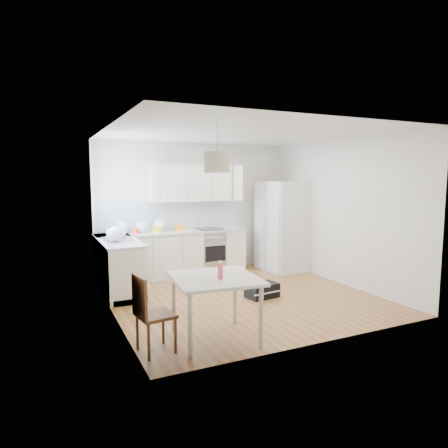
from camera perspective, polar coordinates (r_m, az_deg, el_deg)
name	(u,v)px	position (r m, az deg, el deg)	size (l,w,h in m)	color
floor	(241,296)	(6.85, 2.40, -10.26)	(4.20, 4.20, 0.00)	brown
ceiling	(241,133)	(6.58, 2.51, 12.84)	(4.20, 4.20, 0.00)	white
wall_back	(195,208)	(8.49, -4.12, 2.34)	(4.20, 4.20, 0.00)	beige
wall_left	(111,223)	(5.91, -15.90, 0.16)	(4.20, 4.20, 0.00)	beige
wall_right	(341,212)	(7.77, 16.32, 1.67)	(4.20, 4.20, 0.00)	beige
window_glassblock	(99,192)	(7.02, -17.43, 4.39)	(0.02, 1.00, 1.00)	#BFE0F9
cabinets_back	(173,255)	(8.13, -7.26, -4.37)	(3.00, 0.60, 0.88)	white
cabinets_left	(118,266)	(7.28, -14.86, -5.86)	(0.60, 1.80, 0.88)	white
counter_back	(173,232)	(8.06, -7.31, -1.16)	(3.02, 0.64, 0.04)	#B9BCBF
counter_left	(118,240)	(7.20, -14.97, -2.29)	(0.64, 1.82, 0.04)	#B9BCBF
backsplash_back	(168,215)	(8.30, -7.96, 1.22)	(3.00, 0.01, 0.58)	white
backsplash_left	(99,224)	(7.11, -17.38, 0.05)	(0.01, 1.80, 0.58)	white
upper_cabinets	(191,183)	(8.26, -4.72, 5.86)	(1.70, 0.32, 0.75)	white
range_oven	(210,252)	(8.41, -2.05, -3.95)	(0.50, 0.61, 0.88)	#BABDBF
sink	(118,240)	(7.14, -14.90, -2.23)	(0.50, 0.80, 0.16)	#BABDBF
refrigerator	(283,226)	(8.64, 8.38, -0.28)	(0.90, 0.95, 1.91)	white
dining_table	(215,284)	(4.91, -1.30, -8.56)	(1.10, 1.10, 0.80)	beige
dining_chair	(156,313)	(4.72, -9.70, -12.47)	(0.38, 0.38, 0.91)	#4B2E16
drink_bottle	(220,270)	(4.76, -0.52, -6.57)	(0.06, 0.06, 0.22)	#D93C5D
gym_bag	(262,290)	(6.78, 5.46, -9.42)	(0.51, 0.33, 0.24)	black
pendant_lamp	(217,162)	(4.93, -0.99, 8.82)	(0.32, 0.32, 0.25)	beige
grocery_bag_a	(122,227)	(7.90, -14.31, -0.45)	(0.27, 0.23, 0.24)	silver
grocery_bag_b	(142,227)	(7.92, -11.59, -0.36)	(0.27, 0.23, 0.24)	silver
grocery_bag_c	(160,225)	(8.05, -9.08, -0.16)	(0.28, 0.24, 0.25)	silver
grocery_bag_d	(121,233)	(7.37, -14.54, -1.20)	(0.20, 0.17, 0.18)	silver
grocery_bag_e	(115,234)	(6.99, -15.32, -1.37)	(0.28, 0.23, 0.25)	silver
snack_orange	(179,227)	(8.14, -6.40, -0.49)	(0.18, 0.11, 0.12)	orange
snack_yellow	(157,229)	(7.95, -9.57, -0.76)	(0.16, 0.10, 0.11)	yellow
snack_red	(137,230)	(7.87, -12.34, -0.90)	(0.16, 0.10, 0.11)	red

